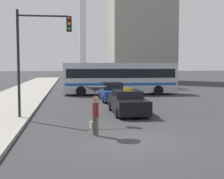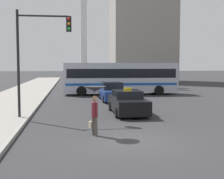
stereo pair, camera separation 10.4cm
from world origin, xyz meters
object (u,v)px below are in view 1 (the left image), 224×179
Objects in this scene: sedan_red at (112,92)px; city_bus at (120,77)px; traffic_light at (39,45)px; taxi at (128,103)px; pedestrian_with_umbrella at (95,97)px; monument_cross at (83,7)px.

city_bus is at bearing -106.23° from sedan_red.
city_bus is at bearing 64.32° from traffic_light.
pedestrian_with_umbrella is (-2.43, -5.64, 0.95)m from taxi.
city_bus reaches higher than taxi.
pedestrian_with_umbrella is (-2.46, -12.72, 0.92)m from sedan_red.
taxi is 0.80× the size of traffic_light.
pedestrian_with_umbrella is at bearing 79.05° from sedan_red.
traffic_light is (-6.58, -13.69, 2.24)m from city_bus.
monument_cross is at bearing 82.85° from traffic_light.
traffic_light is at bearing 59.14° from sedan_red.
traffic_light reaches higher than pedestrian_with_umbrella.
sedan_red is at bearing 59.14° from traffic_light.
monument_cross reaches higher than sedan_red.
taxi is 0.23× the size of monument_cross.
taxi is 6.22m from pedestrian_with_umbrella.
taxi is 6.19m from traffic_light.
sedan_red is at bearing -90.23° from taxi.
pedestrian_with_umbrella reaches higher than sedan_red.
traffic_light is (-5.06, -8.48, 3.30)m from sedan_red.
monument_cross reaches higher than traffic_light.
sedan_red is at bearing 164.51° from city_bus.
taxi reaches higher than sedan_red.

